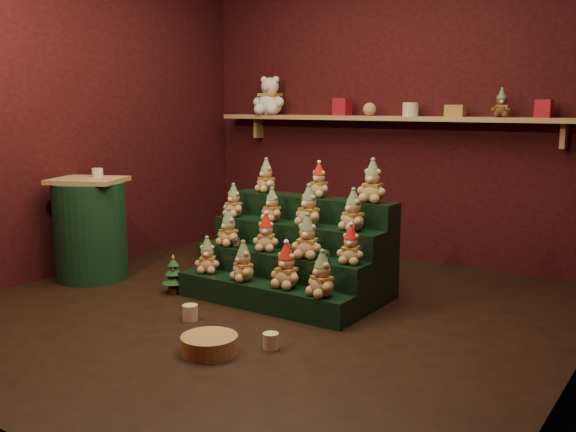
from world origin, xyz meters
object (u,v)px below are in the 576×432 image
Objects in this scene: riser_tier_front at (262,296)px; snow_globe_a at (237,243)px; snow_globe_b at (288,250)px; wicker_basket at (209,344)px; mug_right at (271,341)px; brown_bear at (502,103)px; mini_christmas_tree at (174,274)px; snow_globe_c at (325,256)px; side_table at (91,229)px; mug_left at (190,312)px; white_bear at (270,91)px.

snow_globe_a is at bearing 155.13° from riser_tier_front.
snow_globe_b reaches higher than snow_globe_a.
mug_right is at bearing 44.61° from wicker_basket.
snow_globe_a is 0.38× the size of brown_bear.
snow_globe_b is 0.96m from mini_christmas_tree.
snow_globe_a is 0.55m from mini_christmas_tree.
mug_right is at bearing -83.72° from snow_globe_c.
wicker_basket is (1.88, -0.69, -0.36)m from side_table.
mug_left is at bearing -136.34° from snow_globe_c.
snow_globe_b is at bearing 60.61° from mug_left.
snow_globe_c is 0.19× the size of white_bear.
side_table is at bearing 159.88° from wicker_basket.
mini_christmas_tree is at bearing 143.39° from wicker_basket.
mug_left is at bearing -119.39° from snow_globe_b.
wicker_basket is 3.38m from white_bear.
mini_christmas_tree is (-1.20, -0.24, -0.26)m from snow_globe_c.
snow_globe_b is 0.90× the size of mug_left.
mini_christmas_tree is at bearing -18.30° from side_table.
mug_right is at bearing -21.57° from mini_christmas_tree.
wicker_basket is 0.69× the size of white_bear.
mug_right is (0.08, -0.75, -0.36)m from snow_globe_c.
snow_globe_a is 0.28× the size of mini_christmas_tree.
snow_globe_c is at bearing 96.28° from mug_right.
riser_tier_front is 4.60× the size of mini_christmas_tree.
wicker_basket is at bearing -67.67° from white_bear.
mini_christmas_tree is at bearing 158.43° from mug_right.
white_bear reaches higher than snow_globe_a.
mini_christmas_tree reaches higher than mug_left.
riser_tier_front is at bearing -159.26° from snow_globe_c.
snow_globe_a is 1.33m from side_table.
white_bear is at bearing 124.13° from riser_tier_front.
riser_tier_front is 0.49m from snow_globe_a.
brown_bear reaches higher than mug_right.
brown_bear is at bearing 72.51° from wicker_basket.
mini_christmas_tree is at bearing -164.80° from snow_globe_b.
snow_globe_c is 0.11× the size of side_table.
snow_globe_c is 2.08m from side_table.
wicker_basket is (-0.26, -0.25, 0.00)m from mug_right.
white_bear is 2.15× the size of brown_bear.
white_bear reaches higher than side_table.
brown_bear is (0.83, 2.64, 1.38)m from wicker_basket.
wicker_basket is (0.13, -1.00, -0.36)m from snow_globe_b.
side_table reaches higher than mug_left.
side_table is 3.50m from brown_bear.
mug_right is at bearing -8.56° from mug_left.
snow_globe_a is at bearing 99.23° from mug_left.
mug_left is at bearing -73.46° from white_bear.
mini_christmas_tree is 2.40m from white_bear.
mug_left is at bearing 171.44° from mug_right.
white_bear reaches higher than riser_tier_front.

